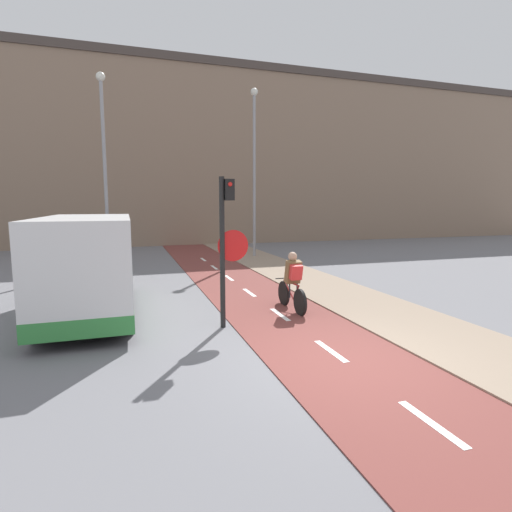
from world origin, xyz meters
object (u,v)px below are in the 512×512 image
(street_lamp_sidewalk, at_px, (254,158))
(street_lamp_far, at_px, (104,153))
(traffic_light_pole, at_px, (226,236))
(van, at_px, (89,267))
(cyclist_near, at_px, (293,283))

(street_lamp_sidewalk, bearing_deg, street_lamp_far, -169.12)
(traffic_light_pole, bearing_deg, van, 146.64)
(street_lamp_far, bearing_deg, cyclist_near, -62.42)
(traffic_light_pole, distance_m, van, 3.53)
(traffic_light_pole, height_order, cyclist_near, traffic_light_pole)
(traffic_light_pole, xyz_separation_m, van, (-2.87, 1.89, -0.82))
(street_lamp_far, xyz_separation_m, cyclist_near, (4.61, -8.82, -4.01))
(street_lamp_far, xyz_separation_m, van, (-0.13, -7.71, -3.56))
(street_lamp_far, distance_m, van, 8.49)
(traffic_light_pole, distance_m, cyclist_near, 2.39)
(street_lamp_far, relative_size, van, 1.53)
(street_lamp_far, distance_m, street_lamp_sidewalk, 6.97)
(traffic_light_pole, bearing_deg, cyclist_near, 22.54)
(traffic_light_pole, xyz_separation_m, cyclist_near, (1.87, 0.77, -1.27))
(cyclist_near, distance_m, van, 4.88)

